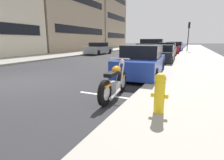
# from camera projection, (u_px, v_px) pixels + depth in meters

# --- Properties ---
(ground_plane) EXTENTS (260.00, 260.00, 0.00)m
(ground_plane) POSITION_uv_depth(u_px,v_px,m) (14.00, 83.00, 7.11)
(ground_plane) COLOR #28282B
(sidewalk_near_curb) EXTENTS (120.00, 4.40, 0.14)m
(sidewalk_near_curb) POSITION_uv_depth(u_px,v_px,m) (200.00, 60.00, 14.93)
(sidewalk_near_curb) COLOR gray
(sidewalk_near_curb) RESTS_ON ground
(sidewalk_far_curb) EXTENTS (120.00, 5.00, 0.14)m
(sidewalk_far_curb) POSITION_uv_depth(u_px,v_px,m) (62.00, 55.00, 20.73)
(sidewalk_far_curb) COLOR gray
(sidewalk_far_curb) RESTS_ON ground
(parking_stall_stripe) EXTENTS (0.12, 2.20, 0.01)m
(parking_stall_stripe) POSITION_uv_depth(u_px,v_px,m) (111.00, 96.00, 5.39)
(parking_stall_stripe) COLOR silver
(parking_stall_stripe) RESTS_ON ground
(parked_motorcycle) EXTENTS (2.05, 0.62, 1.14)m
(parked_motorcycle) POSITION_uv_depth(u_px,v_px,m) (115.00, 83.00, 5.16)
(parked_motorcycle) COLOR black
(parked_motorcycle) RESTS_ON ground
(parked_car_second_in_row) EXTENTS (4.51, 2.01, 1.46)m
(parked_car_second_in_row) POSITION_uv_depth(u_px,v_px,m) (142.00, 61.00, 8.51)
(parked_car_second_in_row) COLOR navy
(parked_car_second_in_row) RESTS_ON ground
(parked_car_behind_motorcycle) EXTENTS (4.67, 1.96, 1.36)m
(parked_car_behind_motorcycle) POSITION_uv_depth(u_px,v_px,m) (162.00, 54.00, 13.76)
(parked_car_behind_motorcycle) COLOR black
(parked_car_behind_motorcycle) RESTS_ON ground
(parked_car_mid_block) EXTENTS (4.67, 1.92, 1.49)m
(parked_car_mid_block) POSITION_uv_depth(u_px,v_px,m) (167.00, 50.00, 18.29)
(parked_car_mid_block) COLOR black
(parked_car_mid_block) RESTS_ON ground
(parked_car_across_street) EXTENTS (4.70, 2.00, 1.52)m
(parked_car_across_street) POSITION_uv_depth(u_px,v_px,m) (172.00, 48.00, 23.41)
(parked_car_across_street) COLOR #AD1919
(parked_car_across_street) RESTS_ON ground
(parked_car_far_down_curb) EXTENTS (4.35, 2.04, 1.53)m
(parked_car_far_down_curb) POSITION_uv_depth(u_px,v_px,m) (176.00, 47.00, 28.19)
(parked_car_far_down_curb) COLOR navy
(parked_car_far_down_curb) RESTS_ON ground
(crossing_truck) EXTENTS (2.10, 5.33, 1.98)m
(crossing_truck) POSITION_uv_depth(u_px,v_px,m) (152.00, 44.00, 31.69)
(crossing_truck) COLOR #4C5156
(crossing_truck) RESTS_ON ground
(car_opposite_curb) EXTENTS (4.55, 1.92, 1.45)m
(car_opposite_curb) POSITION_uv_depth(u_px,v_px,m) (99.00, 49.00, 22.07)
(car_opposite_curb) COLOR gray
(car_opposite_curb) RESTS_ON ground
(fire_hydrant) EXTENTS (0.24, 0.36, 0.87)m
(fire_hydrant) POSITION_uv_depth(u_px,v_px,m) (160.00, 92.00, 3.72)
(fire_hydrant) COLOR gold
(fire_hydrant) RESTS_ON sidewalk_near_curb
(traffic_signal_near_corner) EXTENTS (0.36, 0.28, 4.15)m
(traffic_signal_near_corner) POSITION_uv_depth(u_px,v_px,m) (189.00, 30.00, 25.54)
(traffic_signal_near_corner) COLOR black
(traffic_signal_near_corner) RESTS_ON sidewalk_near_curb
(townhouse_mid_block) EXTENTS (15.58, 9.63, 14.86)m
(townhouse_mid_block) POSITION_uv_depth(u_px,v_px,m) (58.00, 5.00, 29.25)
(townhouse_mid_block) COLOR tan
(townhouse_mid_block) RESTS_ON ground
(townhouse_near_left) EXTENTS (11.97, 9.40, 12.90)m
(townhouse_near_left) POSITION_uv_depth(u_px,v_px,m) (99.00, 20.00, 42.13)
(townhouse_near_left) COLOR tan
(townhouse_near_left) RESTS_ON ground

